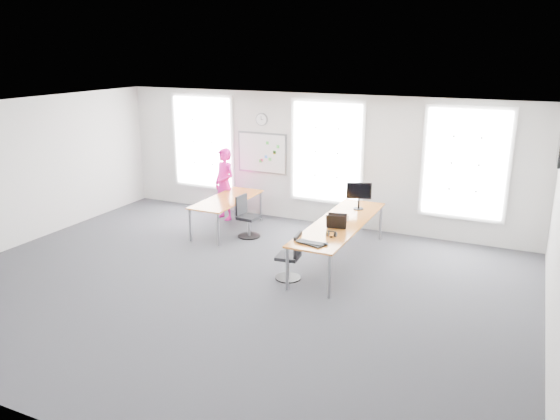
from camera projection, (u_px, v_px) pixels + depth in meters
The scene contains 22 objects.
floor at pixel (229, 285), 9.50m from camera, with size 10.00×10.00×0.00m, color #2B2A30.
ceiling at pixel (224, 112), 8.64m from camera, with size 10.00×10.00×0.00m, color silver.
wall_back at pixel (315, 160), 12.54m from camera, with size 10.00×10.00×0.00m, color silver.
wall_front at pixel (29, 299), 5.60m from camera, with size 10.00×10.00×0.00m, color silver.
wall_left at pixel (14, 174), 11.10m from camera, with size 10.00×10.00×0.00m, color silver.
window_left at pixel (203, 142), 13.67m from camera, with size 1.60×0.06×2.20m, color white.
window_mid at pixel (327, 152), 12.33m from camera, with size 1.60×0.06×2.20m, color white.
window_right at pixel (465, 164), 11.12m from camera, with size 1.60×0.06×2.20m, color white.
desk_right at pixel (340, 225), 10.33m from camera, with size 0.88×3.30×0.80m.
desk_left at pixel (227, 201), 12.16m from camera, with size 0.82×2.04×0.75m.
chair_right at pixel (291, 259), 9.66m from camera, with size 0.46×0.46×0.86m.
chair_left at pixel (247, 219), 11.86m from camera, with size 0.49×0.49×0.91m.
person at pixel (225, 184), 12.96m from camera, with size 0.63×0.41×1.71m, color #F21799.
whiteboard at pixel (262, 153), 13.05m from camera, with size 1.20×0.03×0.90m, color white.
wall_clock at pixel (262, 119), 12.82m from camera, with size 0.30×0.30×0.04m, color gray.
keyboard at pixel (310, 243), 9.17m from camera, with size 0.49×0.18×0.02m, color black.
mouse at pixel (326, 244), 9.11m from camera, with size 0.08×0.12×0.05m, color black.
lens_cap at pixel (331, 237), 9.51m from camera, with size 0.06×0.06×0.01m, color black.
headphones at pixel (331, 234), 9.53m from camera, with size 0.18×0.10×0.11m.
laptop_sleeve at pixel (336, 221), 9.91m from camera, with size 0.36×0.25×0.28m.
paper_stack at pixel (338, 218), 10.40m from camera, with size 0.31×0.23×0.11m, color beige.
monitor at pixel (359, 193), 11.04m from camera, with size 0.49×0.22×0.56m.
Camera 1 is at (4.50, -7.52, 3.98)m, focal length 35.00 mm.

